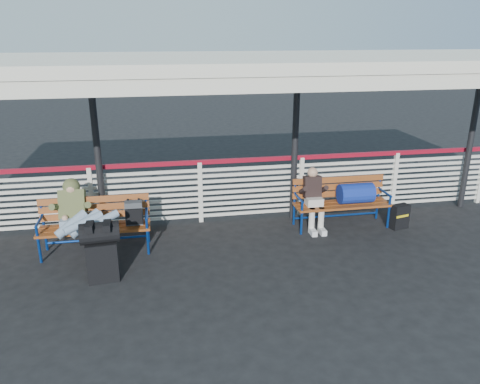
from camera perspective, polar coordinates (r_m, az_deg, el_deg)
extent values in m
plane|color=black|center=(7.48, -3.26, -9.14)|extent=(60.00, 60.00, 0.00)
cube|color=silver|center=(8.97, -4.86, -0.06)|extent=(12.00, 0.04, 1.04)
cube|color=maroon|center=(8.80, -4.97, 3.64)|extent=(12.00, 0.06, 0.08)
cube|color=silver|center=(7.50, -4.62, 15.57)|extent=(12.60, 3.60, 0.16)
cube|color=silver|center=(5.78, -2.74, 13.28)|extent=(12.60, 0.06, 0.30)
cylinder|color=black|center=(8.60, -16.98, 4.59)|extent=(0.12, 0.12, 3.00)
cylinder|color=black|center=(8.92, 6.72, 5.78)|extent=(0.12, 0.12, 3.00)
cylinder|color=black|center=(10.59, 26.37, 6.04)|extent=(0.12, 0.12, 3.00)
cube|color=black|center=(7.27, -16.40, -8.12)|extent=(0.47, 0.30, 0.61)
cylinder|color=black|center=(7.07, -16.75, -4.77)|extent=(0.58, 0.36, 0.31)
cube|color=#9D4B1E|center=(8.09, -17.29, -4.23)|extent=(1.80, 0.50, 0.04)
cube|color=#9D4B1E|center=(8.23, -17.28, -1.79)|extent=(1.80, 0.10, 0.40)
cylinder|color=#0E399A|center=(8.16, -23.24, -6.50)|extent=(0.04, 0.04, 0.45)
cylinder|color=#0E399A|center=(7.93, -11.16, -5.96)|extent=(0.04, 0.04, 0.45)
cylinder|color=#0E399A|center=(8.49, -22.80, -3.78)|extent=(0.04, 0.04, 0.90)
cylinder|color=#0E399A|center=(8.27, -11.25, -3.19)|extent=(0.04, 0.04, 0.90)
cube|color=#45484B|center=(7.97, -12.79, -2.49)|extent=(0.28, 0.18, 0.40)
cube|color=#9D4B1E|center=(8.96, 12.37, -1.50)|extent=(1.80, 0.50, 0.04)
cube|color=#9D4B1E|center=(9.10, 11.87, 0.66)|extent=(1.80, 0.10, 0.40)
cylinder|color=#0E399A|center=(8.58, 7.50, -3.75)|extent=(0.04, 0.04, 0.45)
cylinder|color=#0E399A|center=(9.22, 17.63, -2.87)|extent=(0.04, 0.04, 0.45)
cylinder|color=#0E399A|center=(8.92, 6.66, -1.27)|extent=(0.04, 0.04, 0.90)
cylinder|color=#0E399A|center=(9.54, 16.49, -0.59)|extent=(0.04, 0.04, 0.90)
cylinder|color=navy|center=(8.99, 13.93, -0.15)|extent=(0.64, 0.38, 0.38)
cube|color=#9AB8D0|center=(8.16, -19.76, -3.62)|extent=(0.36, 0.26, 0.18)
cube|color=brown|center=(8.25, -19.75, -1.43)|extent=(0.42, 0.38, 0.53)
sphere|color=brown|center=(8.26, -19.87, 0.63)|extent=(0.28, 0.28, 0.28)
sphere|color=tan|center=(8.22, -19.90, 0.48)|extent=(0.21, 0.21, 0.21)
cube|color=black|center=(6.99, -17.88, -4.07)|extent=(0.11, 0.27, 0.10)
cube|color=black|center=(6.96, -15.92, -3.97)|extent=(0.11, 0.27, 0.10)
cube|color=beige|center=(8.77, 9.00, -1.19)|extent=(0.30, 0.24, 0.16)
cube|color=black|center=(8.81, 8.79, 0.65)|extent=(0.32, 0.23, 0.42)
sphere|color=tan|center=(8.75, 8.84, 2.37)|extent=(0.19, 0.19, 0.19)
cylinder|color=beige|center=(8.68, 8.73, -3.43)|extent=(0.11, 0.11, 0.46)
cylinder|color=beige|center=(8.74, 9.84, -3.33)|extent=(0.11, 0.11, 0.46)
cube|color=silver|center=(8.67, 8.87, -4.83)|extent=(0.10, 0.24, 0.10)
cube|color=silver|center=(8.73, 9.99, -4.73)|extent=(0.10, 0.24, 0.10)
cube|color=black|center=(9.27, 18.87, -2.85)|extent=(0.37, 0.26, 0.46)
cube|color=yellow|center=(9.18, 19.20, -2.81)|extent=(0.27, 0.09, 0.04)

